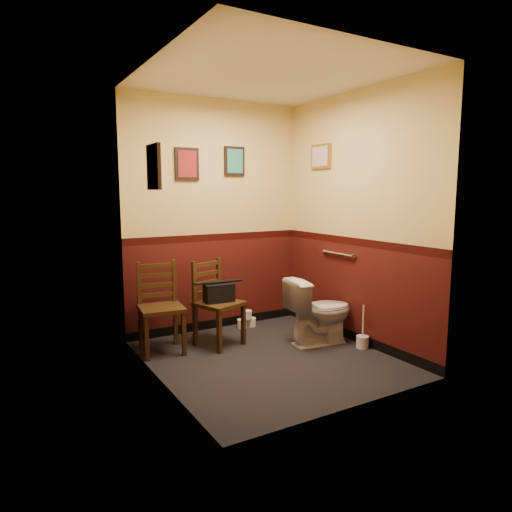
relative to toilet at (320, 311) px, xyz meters
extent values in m
cube|color=black|center=(-0.72, -0.11, -0.36)|extent=(2.20, 2.40, 0.00)
cube|color=silver|center=(-0.72, -0.11, 2.34)|extent=(2.20, 2.40, 0.00)
cube|color=#3F110E|center=(-0.72, 1.09, 0.99)|extent=(2.20, 0.00, 2.70)
cube|color=#3F110E|center=(-0.72, -1.31, 0.99)|extent=(2.20, 0.00, 2.70)
cube|color=#3F110E|center=(-1.82, -0.11, 0.99)|extent=(0.00, 2.40, 2.70)
cube|color=#3F110E|center=(0.38, -0.11, 0.99)|extent=(0.00, 2.40, 2.70)
cylinder|color=silver|center=(0.35, 0.14, 0.59)|extent=(0.03, 0.50, 0.03)
cylinder|color=silver|center=(0.37, -0.11, 0.59)|extent=(0.02, 0.06, 0.06)
cylinder|color=silver|center=(0.37, 0.39, 0.59)|extent=(0.02, 0.06, 0.06)
cube|color=black|center=(-1.07, 1.07, 1.59)|extent=(0.28, 0.03, 0.36)
cube|color=maroon|center=(-1.07, 1.05, 1.59)|extent=(0.22, 0.01, 0.30)
cube|color=black|center=(-0.47, 1.07, 1.64)|extent=(0.26, 0.03, 0.34)
cube|color=teal|center=(-0.47, 1.05, 1.64)|extent=(0.20, 0.01, 0.28)
cube|color=black|center=(-1.80, -0.01, 1.49)|extent=(0.03, 0.30, 0.38)
cube|color=#BEAB96|center=(-1.79, -0.01, 1.49)|extent=(0.01, 0.24, 0.31)
cube|color=olive|center=(0.36, 0.49, 1.69)|extent=(0.03, 0.34, 0.28)
cube|color=#BEAB96|center=(0.35, 0.49, 1.69)|extent=(0.01, 0.28, 0.22)
imported|color=white|center=(0.00, 0.00, 0.00)|extent=(0.77, 0.49, 0.72)
cylinder|color=silver|center=(0.30, -0.35, -0.29)|extent=(0.13, 0.13, 0.13)
cylinder|color=silver|center=(0.30, -0.35, -0.08)|extent=(0.02, 0.02, 0.37)
cube|color=#452F14|center=(-1.57, 0.60, 0.11)|extent=(0.48, 0.48, 0.04)
cube|color=#452F14|center=(-1.78, 0.44, -0.13)|extent=(0.05, 0.05, 0.46)
cube|color=#452F14|center=(-1.73, 0.81, -0.13)|extent=(0.05, 0.05, 0.46)
cube|color=#452F14|center=(-1.41, 0.39, -0.13)|extent=(0.05, 0.05, 0.46)
cube|color=#452F14|center=(-1.36, 0.76, -0.13)|extent=(0.05, 0.05, 0.46)
cube|color=#452F14|center=(-1.73, 0.81, 0.34)|extent=(0.05, 0.04, 0.46)
cube|color=#452F14|center=(-1.36, 0.77, 0.34)|extent=(0.05, 0.04, 0.46)
cube|color=#452F14|center=(-1.55, 0.79, 0.21)|extent=(0.35, 0.07, 0.05)
cube|color=#452F14|center=(-1.55, 0.79, 0.31)|extent=(0.35, 0.07, 0.05)
cube|color=#452F14|center=(-1.55, 0.79, 0.41)|extent=(0.35, 0.07, 0.05)
cube|color=#452F14|center=(-1.55, 0.79, 0.52)|extent=(0.35, 0.07, 0.05)
cube|color=#452F14|center=(-0.96, 0.50, 0.10)|extent=(0.54, 0.54, 0.04)
cube|color=#452F14|center=(-1.08, 0.27, -0.13)|extent=(0.05, 0.05, 0.46)
cube|color=#452F14|center=(-1.20, 0.61, -0.13)|extent=(0.05, 0.05, 0.46)
cube|color=#452F14|center=(-0.73, 0.39, -0.13)|extent=(0.05, 0.05, 0.46)
cube|color=#452F14|center=(-0.85, 0.73, -0.13)|extent=(0.05, 0.05, 0.46)
cube|color=#452F14|center=(-1.20, 0.62, 0.33)|extent=(0.05, 0.05, 0.46)
cube|color=#452F14|center=(-0.85, 0.74, 0.33)|extent=(0.05, 0.05, 0.46)
cube|color=#452F14|center=(-1.03, 0.68, 0.20)|extent=(0.34, 0.14, 0.05)
cube|color=#452F14|center=(-1.03, 0.68, 0.30)|extent=(0.34, 0.14, 0.05)
cube|color=#452F14|center=(-1.03, 0.68, 0.41)|extent=(0.34, 0.14, 0.05)
cube|color=#452F14|center=(-1.03, 0.68, 0.51)|extent=(0.34, 0.14, 0.05)
cube|color=black|center=(-0.96, 0.50, 0.22)|extent=(0.32, 0.18, 0.20)
cylinder|color=black|center=(-0.96, 0.50, 0.34)|extent=(0.28, 0.05, 0.03)
cylinder|color=silver|center=(-0.45, 0.92, -0.30)|extent=(0.12, 0.12, 0.11)
cylinder|color=silver|center=(-0.33, 0.92, -0.30)|extent=(0.12, 0.12, 0.11)
cylinder|color=silver|center=(-0.39, 0.91, -0.20)|extent=(0.12, 0.12, 0.11)
camera|label=1|loc=(-3.03, -3.80, 1.29)|focal=32.00mm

